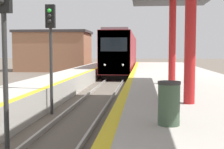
{
  "coord_description": "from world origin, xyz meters",
  "views": [
    {
      "loc": [
        2.28,
        -1.2,
        2.52
      ],
      "look_at": [
        0.74,
        14.63,
        1.3
      ],
      "focal_mm": 50.0,
      "sensor_mm": 36.0,
      "label": 1
    }
  ],
  "objects_px": {
    "signal_near": "(4,29)",
    "train": "(123,53)",
    "signal_mid": "(51,38)",
    "trash_bin": "(169,103)"
  },
  "relations": [
    {
      "from": "signal_mid",
      "to": "trash_bin",
      "type": "distance_m",
      "value": 7.15
    },
    {
      "from": "signal_near",
      "to": "signal_mid",
      "type": "distance_m",
      "value": 4.86
    },
    {
      "from": "signal_mid",
      "to": "signal_near",
      "type": "bearing_deg",
      "value": -86.13
    },
    {
      "from": "signal_near",
      "to": "signal_mid",
      "type": "height_order",
      "value": "same"
    },
    {
      "from": "signal_near",
      "to": "signal_mid",
      "type": "bearing_deg",
      "value": 93.87
    },
    {
      "from": "train",
      "to": "signal_near",
      "type": "xyz_separation_m",
      "value": [
        -0.97,
        -28.86,
        0.76
      ]
    },
    {
      "from": "trash_bin",
      "to": "signal_mid",
      "type": "bearing_deg",
      "value": 126.2
    },
    {
      "from": "signal_near",
      "to": "train",
      "type": "bearing_deg",
      "value": 88.08
    },
    {
      "from": "train",
      "to": "trash_bin",
      "type": "bearing_deg",
      "value": -84.55
    },
    {
      "from": "signal_near",
      "to": "trash_bin",
      "type": "distance_m",
      "value": 4.17
    }
  ]
}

